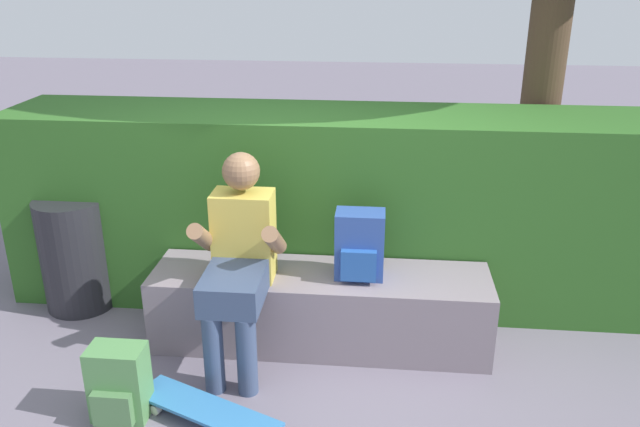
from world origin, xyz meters
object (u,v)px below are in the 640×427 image
backpack_on_ground (119,384)px  trash_bin (75,254)px  backpack_on_bench (360,246)px  bench_main (320,308)px  person_skater (239,257)px  skateboard_near_person (207,411)px

backpack_on_ground → trash_bin: trash_bin is taller
backpack_on_bench → backpack_on_ground: backpack_on_bench is taller
bench_main → backpack_on_ground: size_ratio=5.01×
bench_main → backpack_on_bench: backpack_on_bench is taller
backpack_on_bench → trash_bin: size_ratio=0.53×
backpack_on_bench → trash_bin: (-1.88, 0.30, -0.28)m
bench_main → trash_bin: bearing=169.9°
backpack_on_bench → backpack_on_ground: 1.48m
person_skater → backpack_on_ground: 0.90m
person_skater → skateboard_near_person: person_skater is taller
backpack_on_bench → person_skater: bearing=-162.1°
bench_main → backpack_on_ground: bench_main is taller
person_skater → backpack_on_bench: person_skater is taller
backpack_on_ground → person_skater: bearing=48.2°
skateboard_near_person → backpack_on_bench: bearing=48.0°
person_skater → trash_bin: person_skater is taller
backpack_on_ground → trash_bin: size_ratio=0.53×
backpack_on_ground → skateboard_near_person: bearing=-1.4°
skateboard_near_person → trash_bin: size_ratio=1.07×
bench_main → backpack_on_ground: (-0.94, -0.80, -0.04)m
skateboard_near_person → backpack_on_ground: (-0.45, 0.01, 0.12)m
person_skater → skateboard_near_person: size_ratio=1.49×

